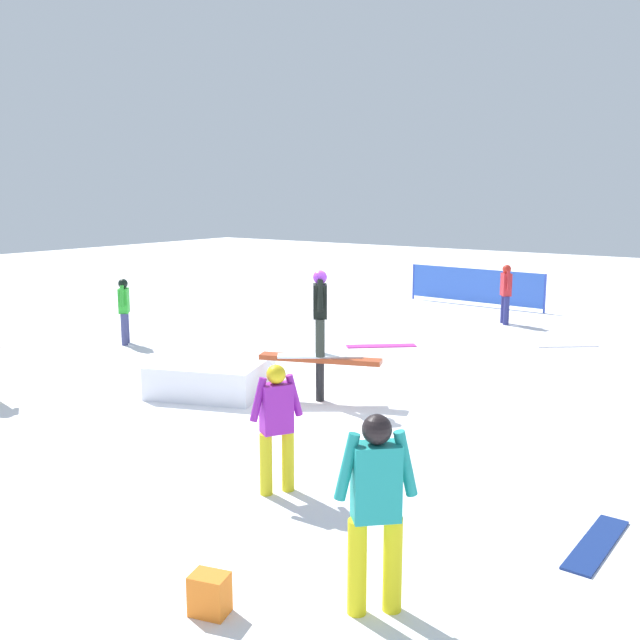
% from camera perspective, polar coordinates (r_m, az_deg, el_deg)
% --- Properties ---
extents(ground_plane, '(60.00, 60.00, 0.00)m').
position_cam_1_polar(ground_plane, '(11.67, 0.00, -6.47)').
color(ground_plane, white).
extents(rail_feature, '(1.97, 0.97, 0.74)m').
position_cam_1_polar(rail_feature, '(11.51, 0.00, -3.54)').
color(rail_feature, black).
rests_on(rail_feature, ground).
extents(snow_kicker_ramp, '(2.22, 2.04, 0.55)m').
position_cam_1_polar(snow_kicker_ramp, '(12.20, -8.70, -4.51)').
color(snow_kicker_ramp, white).
rests_on(snow_kicker_ramp, ground).
extents(main_rider_on_rail, '(1.26, 1.04, 1.40)m').
position_cam_1_polar(main_rider_on_rail, '(11.34, 0.00, 0.50)').
color(main_rider_on_rail, white).
rests_on(main_rider_on_rail, rail_feature).
extents(bystander_teal, '(0.55, 0.54, 1.66)m').
position_cam_1_polar(bystander_teal, '(5.81, 4.49, -14.40)').
color(bystander_teal, yellow).
rests_on(bystander_teal, ground).
extents(bystander_red, '(0.44, 0.56, 1.53)m').
position_cam_1_polar(bystander_red, '(18.79, 14.64, 2.27)').
color(bystander_red, navy).
rests_on(bystander_red, ground).
extents(bystander_purple, '(0.39, 0.59, 1.48)m').
position_cam_1_polar(bystander_purple, '(8.02, -3.49, -8.11)').
color(bystander_purple, gold).
rests_on(bystander_purple, ground).
extents(bystander_green, '(0.46, 0.50, 1.46)m').
position_cam_1_polar(bystander_green, '(16.35, -15.40, 0.96)').
color(bystander_green, '#3E4276').
rests_on(bystander_green, ground).
extents(loose_snowboard_white, '(1.23, 1.07, 0.02)m').
position_cam_1_polar(loose_snowboard_white, '(16.60, 19.09, -1.95)').
color(loose_snowboard_white, white).
rests_on(loose_snowboard_white, ground).
extents(loose_snowboard_navy, '(0.30, 1.33, 0.02)m').
position_cam_1_polar(loose_snowboard_navy, '(7.67, 21.24, -16.36)').
color(loose_snowboard_navy, navy).
rests_on(loose_snowboard_navy, ground).
extents(loose_snowboard_magenta, '(1.34, 1.22, 0.02)m').
position_cam_1_polar(loose_snowboard_magenta, '(15.71, 4.92, -2.08)').
color(loose_snowboard_magenta, '#D132A2').
rests_on(loose_snowboard_magenta, ground).
extents(backpack_on_snow, '(0.35, 0.29, 0.34)m').
position_cam_1_polar(backpack_on_snow, '(6.19, -8.82, -20.86)').
color(backpack_on_snow, orange).
rests_on(backpack_on_snow, ground).
extents(safety_fence, '(4.34, 0.35, 1.10)m').
position_cam_1_polar(safety_fence, '(21.68, 12.30, 2.71)').
color(safety_fence, blue).
rests_on(safety_fence, ground).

